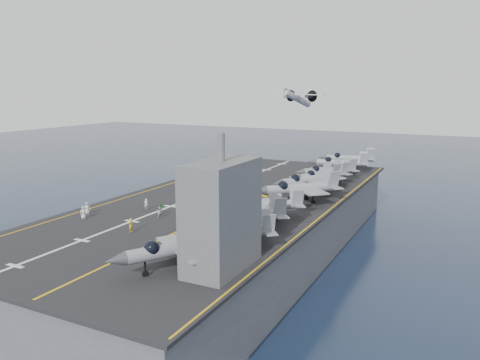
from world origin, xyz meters
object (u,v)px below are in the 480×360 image
at_px(fighter_jet_0, 180,247).
at_px(transport_plane, 297,98).
at_px(tow_cart_a, 201,224).
at_px(island_superstructure, 222,202).

relative_size(fighter_jet_0, transport_plane, 0.78).
height_order(tow_cart_a, transport_plane, transport_plane).
xyz_separation_m(fighter_jet_0, tow_cart_a, (-5.76, 13.70, -1.88)).
distance_m(fighter_jet_0, tow_cart_a, 14.98).
distance_m(island_superstructure, tow_cart_a, 16.58).
distance_m(island_superstructure, fighter_jet_0, 6.76).
xyz_separation_m(tow_cart_a, transport_plane, (-15.88, 81.88, 15.74)).
height_order(fighter_jet_0, transport_plane, transport_plane).
bearing_deg(island_superstructure, tow_cart_a, 130.43).
bearing_deg(tow_cart_a, transport_plane, 100.98).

